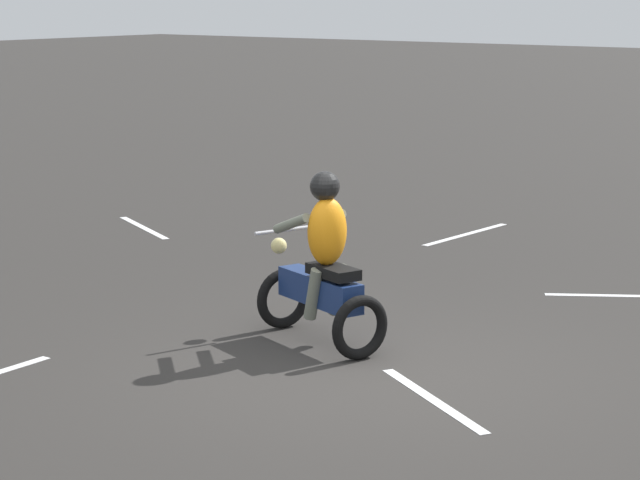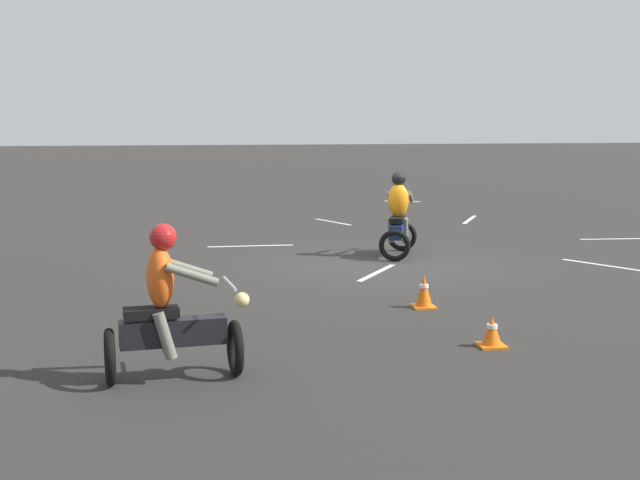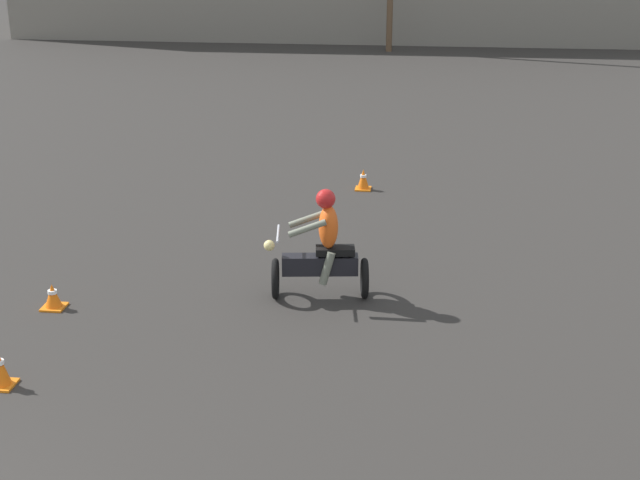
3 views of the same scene
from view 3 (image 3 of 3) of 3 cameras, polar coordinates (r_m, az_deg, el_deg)
motorcycle_rider_background at (r=12.82m, az=0.16°, el=-0.73°), size 1.55×0.82×1.66m
traffic_cone_mid_center at (r=18.08m, az=2.79°, el=3.87°), size 0.32×0.32×0.42m
traffic_cone_mid_left at (r=13.25m, az=-16.73°, el=-3.49°), size 0.32×0.32×0.37m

